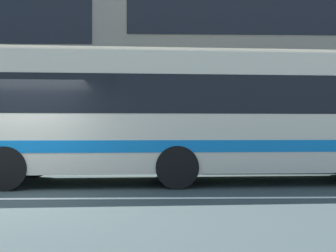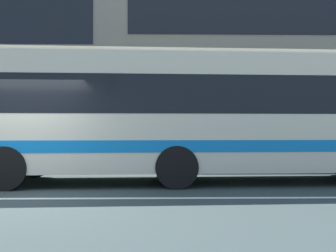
% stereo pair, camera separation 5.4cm
% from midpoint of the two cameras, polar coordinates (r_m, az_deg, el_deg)
% --- Properties ---
extents(ground_plane, '(160.00, 160.00, 0.00)m').
position_cam_midpoint_polar(ground_plane, '(8.28, -22.36, -10.04)').
color(ground_plane, '#303C3B').
extents(lane_centre_line, '(60.00, 0.16, 0.01)m').
position_cam_midpoint_polar(lane_centre_line, '(8.28, -22.36, -10.01)').
color(lane_centre_line, silver).
rests_on(lane_centre_line, ground_plane).
extents(hedge_row_far, '(18.88, 1.10, 0.70)m').
position_cam_midpoint_polar(hedge_row_far, '(13.81, -1.26, -4.80)').
color(hedge_row_far, '#286127').
rests_on(hedge_row_far, ground_plane).
extents(apartment_block_right, '(24.01, 11.98, 12.81)m').
position_cam_midpoint_polar(apartment_block_right, '(27.14, 19.56, 10.15)').
color(apartment_block_right, gray).
rests_on(apartment_block_right, ground_plane).
extents(transit_bus, '(11.24, 3.05, 3.32)m').
position_cam_midpoint_polar(transit_bus, '(10.09, 4.74, 2.02)').
color(transit_bus, beige).
rests_on(transit_bus, ground_plane).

